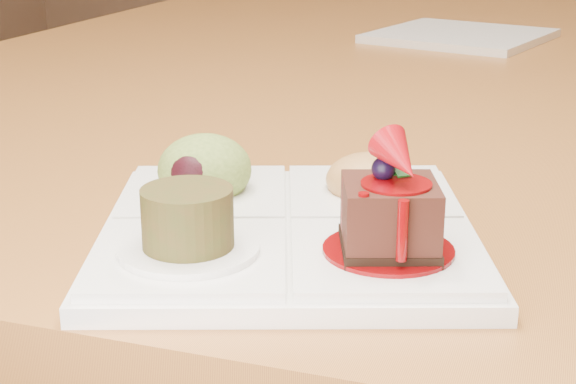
% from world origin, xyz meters
% --- Properties ---
extents(dining_table, '(1.00, 1.80, 0.75)m').
position_xyz_m(dining_table, '(0.00, 0.00, 0.68)').
color(dining_table, '#A26829').
rests_on(dining_table, ground).
extents(sampler_plate, '(0.30, 0.30, 0.09)m').
position_xyz_m(sampler_plate, '(0.18, -0.75, 0.77)').
color(sampler_plate, white).
rests_on(sampler_plate, dining_table).
extents(second_plate, '(0.29, 0.29, 0.01)m').
position_xyz_m(second_plate, '(0.16, 0.13, 0.76)').
color(second_plate, white).
rests_on(second_plate, dining_table).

